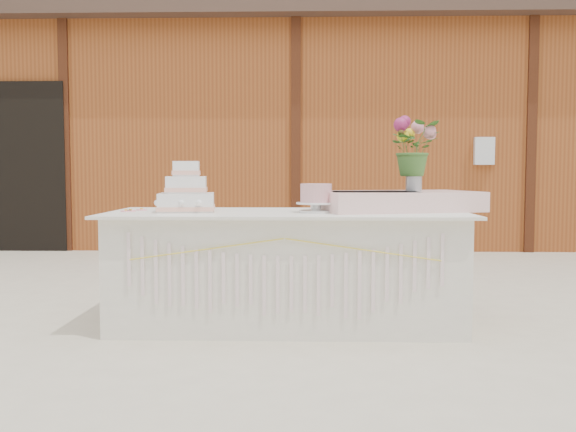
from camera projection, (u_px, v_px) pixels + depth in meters
name	position (u px, v px, depth m)	size (l,w,h in m)	color
ground	(287.00, 324.00, 4.37)	(80.00, 80.00, 0.00)	beige
barn	(297.00, 131.00, 10.23)	(12.60, 4.60, 3.30)	brown
cake_table	(287.00, 268.00, 4.33)	(2.40, 1.00, 0.77)	silver
wedding_cake	(187.00, 195.00, 4.32)	(0.42, 0.42, 0.34)	white
pink_cake_stand	(316.00, 196.00, 4.22)	(0.26, 0.26, 0.19)	white
satin_runner	(397.00, 201.00, 4.41)	(1.06, 0.61, 0.13)	#FFCDCD
flower_vase	(414.00, 180.00, 4.44)	(0.11, 0.11, 0.15)	silver
bouquet	(414.00, 141.00, 4.43)	(0.34, 0.30, 0.38)	#3D6C2B
loose_flowers	(139.00, 209.00, 4.44)	(0.15, 0.36, 0.02)	pink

